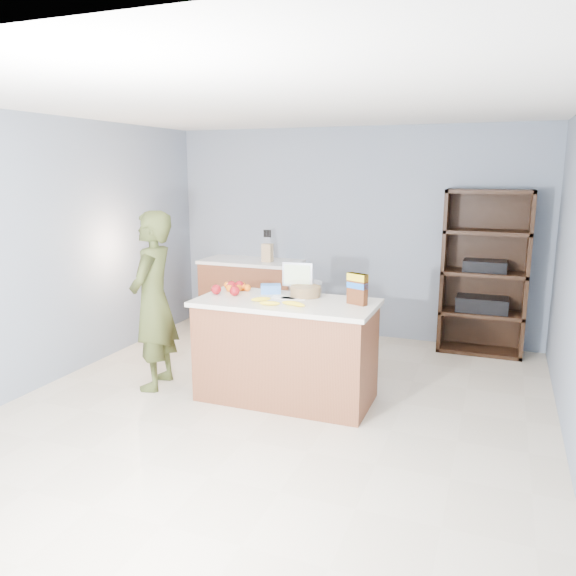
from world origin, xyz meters
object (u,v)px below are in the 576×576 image
(counter_peninsula, at_px, (286,354))
(tv, at_px, (298,276))
(cereal_box, at_px, (357,287))
(person, at_px, (153,301))
(shelving_unit, at_px, (484,275))

(counter_peninsula, xyz_separation_m, tv, (-0.01, 0.32, 0.64))
(tv, bearing_deg, counter_peninsula, -88.32)
(counter_peninsula, distance_m, tv, 0.72)
(counter_peninsula, distance_m, cereal_box, 0.88)
(counter_peninsula, bearing_deg, person, -172.87)
(person, relative_size, tv, 5.85)
(counter_peninsula, distance_m, shelving_unit, 2.61)
(counter_peninsula, bearing_deg, cereal_box, 7.17)
(person, bearing_deg, counter_peninsula, 86.26)
(tv, bearing_deg, cereal_box, -21.48)
(person, height_order, tv, person)
(counter_peninsula, height_order, cereal_box, cereal_box)
(tv, bearing_deg, shelving_unit, 47.96)
(person, relative_size, cereal_box, 6.27)
(shelving_unit, xyz_separation_m, cereal_box, (-0.94, -1.97, 0.19))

